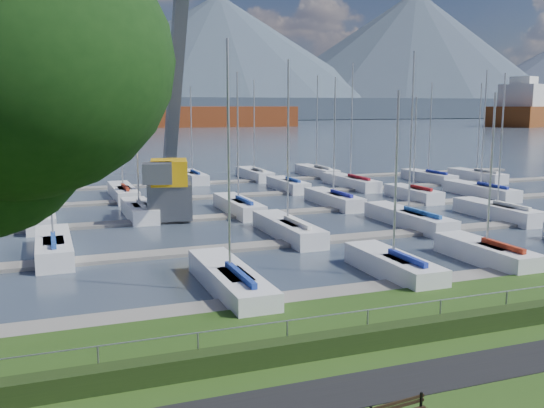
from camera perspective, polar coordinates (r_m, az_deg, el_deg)
name	(u,v)px	position (r m, az deg, el deg)	size (l,w,h in m)	color
path	(444,374)	(20.05, 15.89, -15.10)	(160.00, 2.00, 0.04)	black
water	(69,125)	(277.88, -18.53, 7.08)	(800.00, 540.00, 0.20)	#3B4656
hedge	(398,334)	(21.89, 11.80, -11.85)	(80.00, 0.70, 0.70)	#1F3112
fence	(393,307)	(21.91, 11.31, -9.44)	(0.04, 0.04, 80.00)	gray
foothill	(63,109)	(347.71, -19.07, 8.46)	(900.00, 80.00, 12.00)	#3E4A5A
mountains	(68,44)	(424.30, -18.68, 14.06)	(1190.00, 360.00, 115.00)	#455165
docks	(206,218)	(45.71, -6.21, -1.32)	(90.00, 41.60, 0.25)	slate
crane	(171,143)	(46.14, -9.48, 5.65)	(4.79, 13.39, 22.35)	slate
cargo_ship_mid	(142,117)	(237.64, -12.17, 7.98)	(111.45, 28.04, 21.50)	brown
sailboat_fleet	(144,142)	(47.83, -12.00, 5.72)	(73.67, 49.28, 12.98)	white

